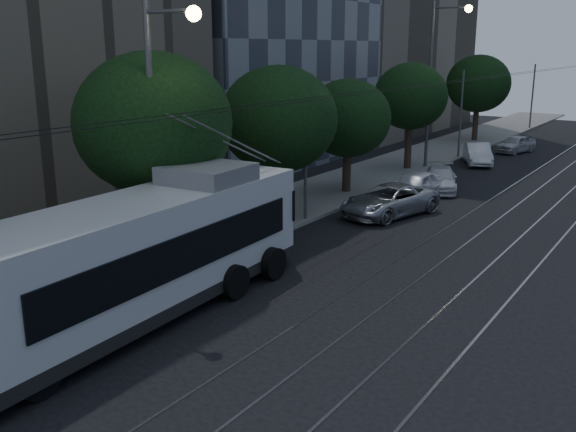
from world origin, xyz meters
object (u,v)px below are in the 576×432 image
at_px(trolleybus, 138,257).
at_px(pickup_silver, 389,200).
at_px(car_white_c, 478,154).
at_px(streetlamp_far, 437,70).
at_px(car_white_d, 516,144).
at_px(car_white_b, 440,179).
at_px(car_white_a, 415,186).
at_px(streetlamp_near, 161,119).

distance_m(trolleybus, pickup_silver, 14.57).
bearing_deg(car_white_c, pickup_silver, -111.89).
bearing_deg(streetlamp_far, pickup_silver, -77.54).
distance_m(pickup_silver, car_white_d, 21.79).
bearing_deg(streetlamp_far, car_white_b, -64.89).
bearing_deg(car_white_a, streetlamp_near, -95.80).
height_order(streetlamp_near, streetlamp_far, streetlamp_far).
xyz_separation_m(car_white_d, streetlamp_near, (-2.10, -33.95, 4.74)).
relative_size(trolleybus, streetlamp_far, 1.31).
bearing_deg(pickup_silver, streetlamp_near, -84.81).
distance_m(pickup_silver, car_white_c, 15.48).
bearing_deg(streetlamp_near, car_white_d, 86.46).
relative_size(streetlamp_near, streetlamp_far, 0.87).
height_order(trolleybus, pickup_silver, trolleybus).
height_order(car_white_a, streetlamp_near, streetlamp_near).
height_order(car_white_b, car_white_d, car_white_d).
bearing_deg(pickup_silver, car_white_d, 105.00).
distance_m(car_white_a, car_white_c, 12.11).
distance_m(trolleybus, streetlamp_near, 4.40).
distance_m(pickup_silver, streetlamp_far, 13.57).
xyz_separation_m(pickup_silver, streetlamp_far, (-2.68, 12.15, 5.41)).
bearing_deg(car_white_d, car_white_c, -81.15).
xyz_separation_m(car_white_b, car_white_d, (0.00, 15.37, 0.01)).
height_order(car_white_c, streetlamp_near, streetlamp_near).
bearing_deg(car_white_a, car_white_b, 87.96).
bearing_deg(streetlamp_far, streetlamp_near, -88.63).
bearing_deg(car_white_d, streetlamp_near, -77.52).
relative_size(trolleybus, car_white_d, 3.58).
relative_size(pickup_silver, car_white_c, 1.21).
distance_m(pickup_silver, streetlamp_near, 13.20).
relative_size(car_white_c, car_white_d, 1.12).
xyz_separation_m(pickup_silver, car_white_d, (0.00, 21.79, -0.07)).
bearing_deg(trolleybus, streetlamp_far, 90.92).
relative_size(car_white_b, streetlamp_near, 0.49).
relative_size(trolleybus, pickup_silver, 2.63).
distance_m(streetlamp_near, streetlamp_far, 24.33).
xyz_separation_m(car_white_a, streetlamp_near, (-1.93, -15.53, 4.64)).
distance_m(pickup_silver, car_white_a, 3.37).
xyz_separation_m(pickup_silver, car_white_a, (-0.18, 3.37, 0.03)).
bearing_deg(car_white_b, streetlamp_far, 94.09).
bearing_deg(car_white_a, trolleybus, -91.23).
xyz_separation_m(trolleybus, streetlamp_near, (-1.15, 2.34, 3.55)).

